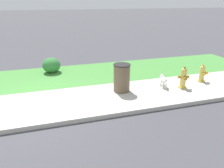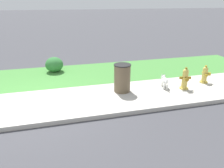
{
  "view_description": "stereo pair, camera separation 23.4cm",
  "coord_description": "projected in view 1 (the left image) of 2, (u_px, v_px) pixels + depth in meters",
  "views": [
    {
      "loc": [
        0.43,
        -5.8,
        2.79
      ],
      "look_at": [
        2.21,
        0.04,
        0.4
      ],
      "focal_mm": 35.0,
      "sensor_mm": 36.0,
      "label": 1
    },
    {
      "loc": [
        0.65,
        -5.87,
        2.79
      ],
      "look_at": [
        2.21,
        0.04,
        0.4
      ],
      "focal_mm": 35.0,
      "sensor_mm": 36.0,
      "label": 2
    }
  ],
  "objects": [
    {
      "name": "ground_plane",
      "position": [
        37.0,
        106.0,
        6.07
      ],
      "size": [
        120.0,
        120.0,
        0.0
      ],
      "primitive_type": "plane",
      "color": "#424247"
    },
    {
      "name": "sidewalk_pavement",
      "position": [
        37.0,
        106.0,
        6.07
      ],
      "size": [
        18.0,
        2.13,
        0.01
      ],
      "primitive_type": "cube",
      "color": "#BCB7AD",
      "rests_on": "ground"
    },
    {
      "name": "grass_verge",
      "position": [
        38.0,
        78.0,
        8.21
      ],
      "size": [
        18.0,
        2.68,
        0.01
      ],
      "primitive_type": "cube",
      "color": "#47893D",
      "rests_on": "ground"
    },
    {
      "name": "street_curb",
      "position": [
        35.0,
        126.0,
        5.03
      ],
      "size": [
        18.0,
        0.16,
        0.12
      ],
      "primitive_type": "cube",
      "color": "#BCB7AD",
      "rests_on": "ground"
    },
    {
      "name": "fire_hydrant_by_grass_verge",
      "position": [
        183.0,
        78.0,
        7.2
      ],
      "size": [
        0.37,
        0.34,
        0.74
      ],
      "rotation": [
        0.0,
        0.0,
        2.92
      ],
      "color": "gold",
      "rests_on": "ground"
    },
    {
      "name": "fire_hydrant_mid_block",
      "position": [
        202.0,
        74.0,
        7.78
      ],
      "size": [
        0.33,
        0.37,
        0.64
      ],
      "rotation": [
        0.0,
        0.0,
        4.43
      ],
      "color": "gold",
      "rests_on": "ground"
    },
    {
      "name": "small_white_dog",
      "position": [
        163.0,
        80.0,
        7.33
      ],
      "size": [
        0.28,
        0.54,
        0.43
      ],
      "rotation": [
        0.0,
        0.0,
        1.34
      ],
      "color": "white",
      "rests_on": "ground"
    },
    {
      "name": "trash_bin",
      "position": [
        122.0,
        78.0,
        6.9
      ],
      "size": [
        0.54,
        0.54,
        0.9
      ],
      "color": "brown",
      "rests_on": "ground"
    },
    {
      "name": "shrub_bush_mid_verge",
      "position": [
        51.0,
        65.0,
        8.77
      ],
      "size": [
        0.71,
        0.71,
        0.6
      ],
      "color": "#337538",
      "rests_on": "ground"
    }
  ]
}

